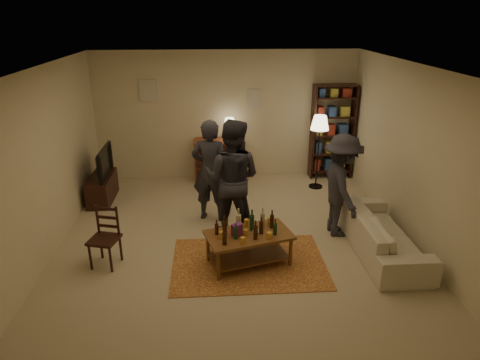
{
  "coord_description": "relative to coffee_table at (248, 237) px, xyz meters",
  "views": [
    {
      "loc": [
        -0.32,
        -5.93,
        3.41
      ],
      "look_at": [
        0.09,
        0.1,
        1.02
      ],
      "focal_mm": 32.0,
      "sensor_mm": 36.0,
      "label": 1
    }
  ],
  "objects": [
    {
      "name": "floor",
      "position": [
        -0.15,
        0.61,
        -0.42
      ],
      "size": [
        6.0,
        6.0,
        0.0
      ],
      "primitive_type": "plane",
      "color": "#C6B793",
      "rests_on": "ground"
    },
    {
      "name": "room_shell",
      "position": [
        -0.8,
        3.59,
        1.39
      ],
      "size": [
        6.0,
        6.0,
        6.0
      ],
      "color": "beige",
      "rests_on": "ground"
    },
    {
      "name": "rug",
      "position": [
        0.01,
        -0.0,
        -0.42
      ],
      "size": [
        2.2,
        1.5,
        0.01
      ],
      "primitive_type": "cube",
      "color": "maroon",
      "rests_on": "ground"
    },
    {
      "name": "coffee_table",
      "position": [
        0.0,
        0.0,
        0.0
      ],
      "size": [
        1.32,
        0.94,
        0.83
      ],
      "rotation": [
        0.0,
        0.0,
        0.27
      ],
      "color": "brown",
      "rests_on": "ground"
    },
    {
      "name": "dining_chair",
      "position": [
        -2.02,
        0.15,
        0.04
      ],
      "size": [
        0.47,
        0.47,
        0.88
      ],
      "rotation": [
        0.0,
        0.0,
        -0.27
      ],
      "color": "black",
      "rests_on": "ground"
    },
    {
      "name": "tv_stand",
      "position": [
        -2.6,
        2.41,
        -0.04
      ],
      "size": [
        0.4,
        1.0,
        1.06
      ],
      "color": "black",
      "rests_on": "ground"
    },
    {
      "name": "dresser",
      "position": [
        -0.35,
        3.33,
        0.05
      ],
      "size": [
        1.0,
        0.5,
        1.36
      ],
      "color": "brown",
      "rests_on": "ground"
    },
    {
      "name": "bookshelf",
      "position": [
        2.09,
        3.39,
        0.61
      ],
      "size": [
        0.9,
        0.34,
        2.02
      ],
      "color": "black",
      "rests_on": "ground"
    },
    {
      "name": "floor_lamp",
      "position": [
        1.65,
        2.79,
        0.85
      ],
      "size": [
        0.36,
        0.36,
        1.51
      ],
      "color": "black",
      "rests_on": "ground"
    },
    {
      "name": "sofa",
      "position": [
        2.05,
        0.21,
        -0.12
      ],
      "size": [
        0.81,
        2.08,
        0.61
      ],
      "primitive_type": "imported",
      "rotation": [
        0.0,
        0.0,
        1.57
      ],
      "color": "beige",
      "rests_on": "ground"
    },
    {
      "name": "person_left",
      "position": [
        -0.52,
        1.5,
        0.47
      ],
      "size": [
        0.74,
        0.58,
        1.78
      ],
      "primitive_type": "imported",
      "rotation": [
        0.0,
        0.0,
        2.89
      ],
      "color": "#282830",
      "rests_on": "ground"
    },
    {
      "name": "person_right",
      "position": [
        -0.17,
        0.94,
        0.53
      ],
      "size": [
        1.12,
        0.99,
        1.92
      ],
      "primitive_type": "imported",
      "rotation": [
        0.0,
        0.0,
        2.81
      ],
      "color": "#28272E",
      "rests_on": "ground"
    },
    {
      "name": "person_by_sofa",
      "position": [
        1.55,
        0.81,
        0.42
      ],
      "size": [
        0.67,
        1.11,
        1.68
      ],
      "primitive_type": "imported",
      "rotation": [
        0.0,
        0.0,
        1.61
      ],
      "color": "#2B2A33",
      "rests_on": "ground"
    }
  ]
}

